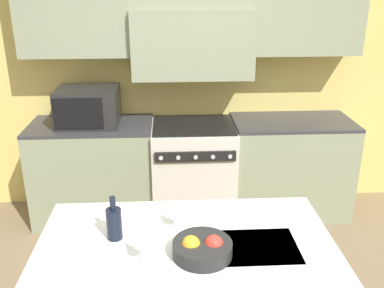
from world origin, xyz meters
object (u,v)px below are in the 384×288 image
object	(u,v)px
microwave	(88,107)
fruit_bowl	(202,248)
wine_glass_near	(141,238)
range_stove	(193,171)
wine_bottle	(114,223)
wine_glass_far	(176,208)

from	to	relation	value
microwave	fruit_bowl	bearing A→B (deg)	-66.30
wine_glass_near	range_stove	bearing A→B (deg)	79.61
wine_bottle	wine_glass_near	distance (m)	0.25
wine_glass_far	wine_bottle	bearing A→B (deg)	-165.72
range_stove	wine_bottle	size ratio (longest dim) A/B	3.86
microwave	wine_bottle	xyz separation A→B (m)	(0.43, -1.83, -0.11)
wine_bottle	fruit_bowl	world-z (taller)	wine_bottle
range_stove	wine_glass_far	xyz separation A→B (m)	(-0.19, -1.72, 0.57)
fruit_bowl	wine_glass_near	bearing A→B (deg)	-176.23
range_stove	wine_glass_far	world-z (taller)	wine_glass_far
wine_glass_far	fruit_bowl	xyz separation A→B (m)	(0.12, -0.26, -0.08)
fruit_bowl	range_stove	bearing A→B (deg)	87.96
wine_glass_near	microwave	bearing A→B (deg)	106.07
wine_glass_near	fruit_bowl	distance (m)	0.31
range_stove	fruit_bowl	distance (m)	2.04
wine_bottle	fruit_bowl	size ratio (longest dim) A/B	0.82
range_stove	wine_bottle	world-z (taller)	wine_bottle
wine_glass_near	fruit_bowl	world-z (taller)	wine_glass_near
range_stove	wine_glass_near	world-z (taller)	wine_glass_near
range_stove	fruit_bowl	bearing A→B (deg)	-92.04
range_stove	fruit_bowl	size ratio (longest dim) A/B	3.18
range_stove	wine_glass_near	size ratio (longest dim) A/B	5.25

